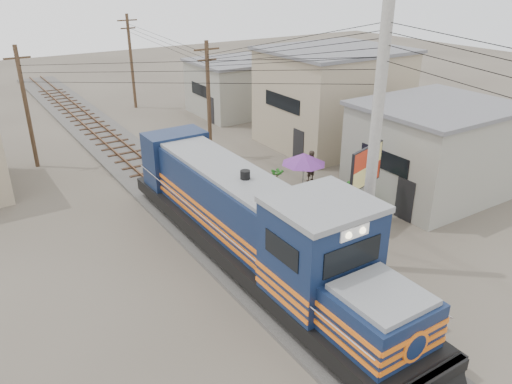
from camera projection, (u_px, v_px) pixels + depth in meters
ground at (282, 289)px, 18.30m from camera, size 120.00×120.00×0.00m
ballast at (171, 193)px, 25.93m from camera, size 3.60×70.00×0.16m
track at (170, 190)px, 25.86m from camera, size 1.15×70.00×0.12m
locomotive at (254, 225)px, 19.01m from camera, size 3.12×17.02×4.22m
utility_pole_main at (374, 147)px, 17.59m from camera, size 0.40×0.40×10.00m
wooden_pole_mid at (209, 98)px, 29.74m from camera, size 1.60×0.24×7.00m
wooden_pole_far at (131, 60)px, 40.52m from camera, size 1.60×0.24×7.50m
wooden_pole_left at (26, 105)px, 28.12m from camera, size 1.60×0.24×7.00m
power_lines at (170, 49)px, 21.64m from camera, size 9.65×19.00×3.30m
shophouse_front at (433, 149)px, 25.30m from camera, size 7.35×6.30×4.70m
shophouse_mid at (332, 97)px, 32.39m from camera, size 8.40×7.35×6.20m
shophouse_back at (235, 87)px, 39.73m from camera, size 6.30×6.30×4.20m
billboard at (366, 168)px, 21.61m from camera, size 2.40×0.83×3.81m
market_umbrella at (304, 159)px, 24.59m from camera, size 2.83×2.83×2.46m
vendor at (310, 166)px, 27.24m from camera, size 0.72×0.56×1.77m
plant_nursery at (336, 207)px, 23.53m from camera, size 3.57×2.99×1.05m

